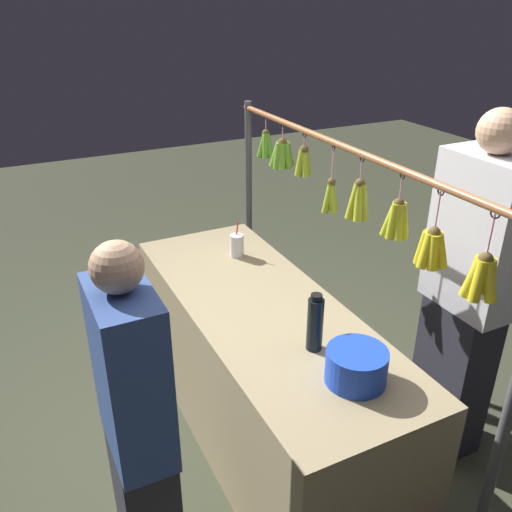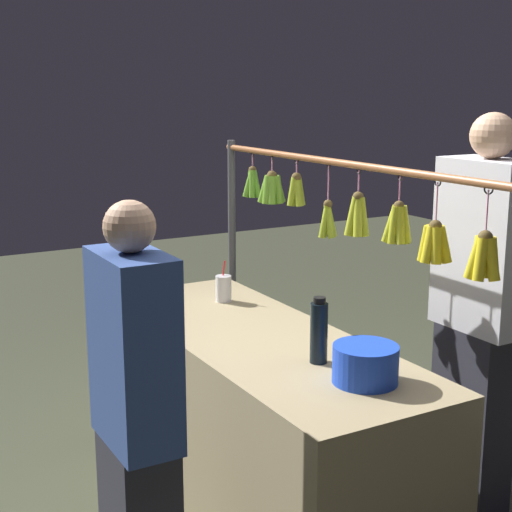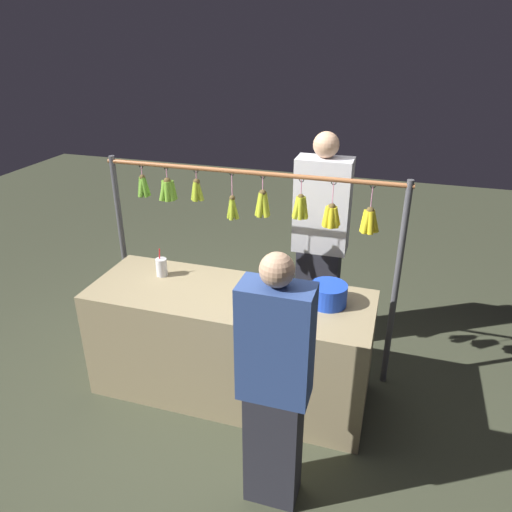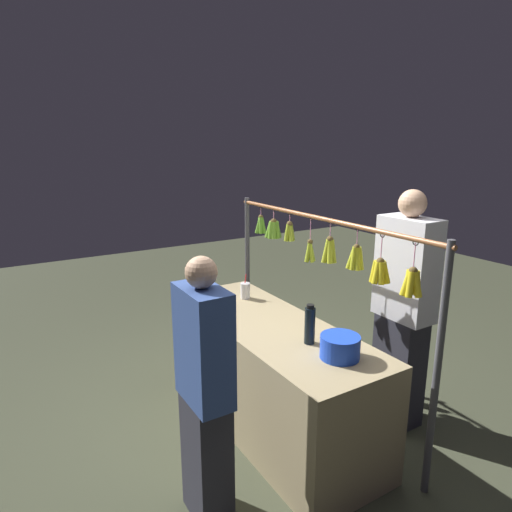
% 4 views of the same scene
% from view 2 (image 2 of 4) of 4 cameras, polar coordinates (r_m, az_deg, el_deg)
% --- Properties ---
extents(ground_plane, '(12.00, 12.00, 0.00)m').
position_cam_2_polar(ground_plane, '(3.66, 0.22, -18.12)').
color(ground_plane, '#3D412F').
extents(market_counter, '(1.95, 0.70, 0.81)m').
position_cam_2_polar(market_counter, '(3.48, 0.23, -12.34)').
color(market_counter, tan).
rests_on(market_counter, ground).
extents(display_rack, '(2.21, 0.14, 1.58)m').
position_cam_2_polar(display_rack, '(3.43, 6.85, 0.83)').
color(display_rack, '#4C4C51').
rests_on(display_rack, ground).
extents(water_bottle, '(0.07, 0.07, 0.27)m').
position_cam_2_polar(water_bottle, '(2.98, 4.74, -5.67)').
color(water_bottle, black).
rests_on(water_bottle, market_counter).
extents(blue_bucket, '(0.24, 0.24, 0.14)m').
position_cam_2_polar(blue_bucket, '(2.82, 8.21, -8.02)').
color(blue_bucket, blue).
rests_on(blue_bucket, market_counter).
extents(drink_cup, '(0.08, 0.08, 0.21)m').
position_cam_2_polar(drink_cup, '(3.83, -2.46, -2.45)').
color(drink_cup, silver).
rests_on(drink_cup, market_counter).
extents(vendor_person, '(0.42, 0.23, 1.77)m').
position_cam_2_polar(vendor_person, '(3.46, 16.51, -4.66)').
color(vendor_person, '#2D2D38').
rests_on(vendor_person, ground).
extents(customer_person, '(0.36, 0.20, 1.53)m').
position_cam_2_polar(customer_person, '(2.60, -8.92, -12.97)').
color(customer_person, '#2D2D38').
rests_on(customer_person, ground).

